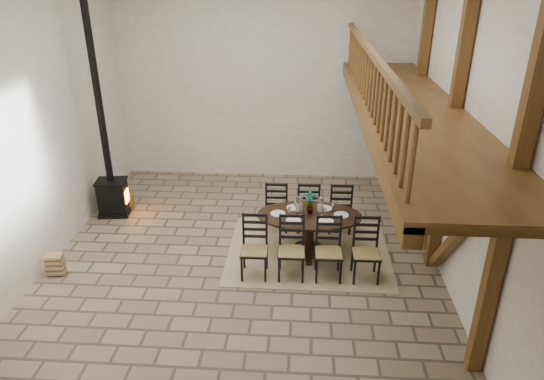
# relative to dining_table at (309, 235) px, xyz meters

# --- Properties ---
(ground) EXTENTS (8.00, 8.00, 0.00)m
(ground) POSITION_rel_dining_table_xyz_m (-1.18, -0.19, -0.40)
(ground) COLOR #8C7A5D
(ground) RESTS_ON ground
(room_shell) EXTENTS (7.02, 8.02, 5.01)m
(room_shell) POSITION_rel_dining_table_xyz_m (0.01, -0.19, 2.61)
(room_shell) COLOR white
(room_shell) RESTS_ON ground
(rug) EXTENTS (3.00, 2.50, 0.02)m
(rug) POSITION_rel_dining_table_xyz_m (-0.00, 0.09, -0.39)
(rug) COLOR tan
(rug) RESTS_ON ground
(dining_table) EXTENTS (2.36, 2.16, 1.23)m
(dining_table) POSITION_rel_dining_table_xyz_m (0.00, 0.00, 0.00)
(dining_table) COLOR black
(dining_table) RESTS_ON ground
(wood_stove) EXTENTS (0.68, 0.55, 5.00)m
(wood_stove) POSITION_rel_dining_table_xyz_m (-4.20, 1.34, 0.73)
(wood_stove) COLOR black
(wood_stove) RESTS_ON ground
(log_basket) EXTENTS (0.55, 0.55, 0.45)m
(log_basket) POSITION_rel_dining_table_xyz_m (-4.16, 1.63, -0.21)
(log_basket) COLOR brown
(log_basket) RESTS_ON ground
(log_stack) EXTENTS (0.32, 0.24, 0.41)m
(log_stack) POSITION_rel_dining_table_xyz_m (-4.40, -0.96, -0.20)
(log_stack) COLOR tan
(log_stack) RESTS_ON ground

